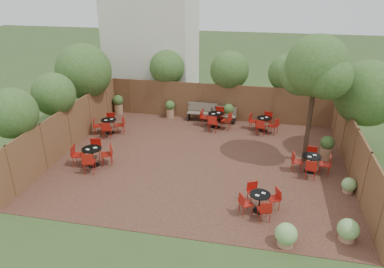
# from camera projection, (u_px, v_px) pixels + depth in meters

# --- Properties ---
(ground) EXTENTS (80.00, 80.00, 0.00)m
(ground) POSITION_uv_depth(u_px,v_px,m) (201.00, 161.00, 15.33)
(ground) COLOR #354F23
(ground) RESTS_ON ground
(courtyard_paving) EXTENTS (12.00, 10.00, 0.02)m
(courtyard_paving) POSITION_uv_depth(u_px,v_px,m) (201.00, 161.00, 15.33)
(courtyard_paving) COLOR #321B14
(courtyard_paving) RESTS_ON ground
(fence_back) EXTENTS (12.00, 0.08, 2.00)m
(fence_back) POSITION_uv_depth(u_px,v_px,m) (218.00, 102.00, 19.41)
(fence_back) COLOR #4D2D1C
(fence_back) RESTS_ON ground
(fence_left) EXTENTS (0.08, 10.00, 2.00)m
(fence_left) POSITION_uv_depth(u_px,v_px,m) (69.00, 128.00, 16.06)
(fence_left) COLOR #4D2D1C
(fence_left) RESTS_ON ground
(fence_right) EXTENTS (0.08, 10.00, 2.00)m
(fence_right) POSITION_uv_depth(u_px,v_px,m) (354.00, 153.00, 13.80)
(fence_right) COLOR #4D2D1C
(fence_right) RESTS_ON ground
(neighbour_building) EXTENTS (5.00, 4.00, 8.00)m
(neighbour_building) POSITION_uv_depth(u_px,v_px,m) (153.00, 35.00, 21.74)
(neighbour_building) COLOR silver
(neighbour_building) RESTS_ON ground
(overhang_foliage) EXTENTS (15.96, 10.23, 2.79)m
(overhang_foliage) POSITION_uv_depth(u_px,v_px,m) (188.00, 80.00, 16.99)
(overhang_foliage) COLOR #2E501A
(overhang_foliage) RESTS_ON ground
(courtyard_tree) EXTENTS (2.61, 2.51, 5.29)m
(courtyard_tree) POSITION_uv_depth(u_px,v_px,m) (316.00, 70.00, 13.72)
(courtyard_tree) COLOR black
(courtyard_tree) RESTS_ON courtyard_paving
(park_bench_left) EXTENTS (1.58, 0.52, 0.97)m
(park_bench_left) POSITION_uv_depth(u_px,v_px,m) (202.00, 112.00, 19.42)
(park_bench_left) COLOR brown
(park_bench_left) RESTS_ON courtyard_paving
(park_bench_right) EXTENTS (1.43, 0.61, 0.86)m
(park_bench_right) POSITION_uv_depth(u_px,v_px,m) (223.00, 114.00, 19.22)
(park_bench_right) COLOR brown
(park_bench_right) RESTS_ON courtyard_paving
(bistro_tables) EXTENTS (10.98, 8.47, 0.91)m
(bistro_tables) POSITION_uv_depth(u_px,v_px,m) (199.00, 141.00, 16.07)
(bistro_tables) COLOR black
(bistro_tables) RESTS_ON courtyard_paving
(planters) EXTENTS (11.45, 4.04, 1.10)m
(planters) POSITION_uv_depth(u_px,v_px,m) (202.00, 116.00, 18.61)
(planters) COLOR #966A4B
(planters) RESTS_ON courtyard_paving
(low_shrubs) EXTENTS (2.90, 3.94, 0.70)m
(low_shrubs) POSITION_uv_depth(u_px,v_px,m) (324.00, 221.00, 11.00)
(low_shrubs) COLOR #966A4B
(low_shrubs) RESTS_ON courtyard_paving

